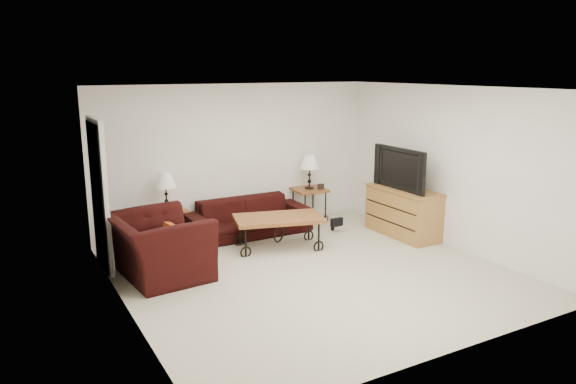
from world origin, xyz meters
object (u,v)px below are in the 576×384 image
object	(u,v)px
coffee_table	(279,232)
lamp_right	(309,172)
lamp_left	(166,191)
side_table_right	(309,205)
sofa	(248,217)
tv_stand	(403,212)
side_table_left	(168,226)
armchair	(159,246)
television	(404,168)
backpack	(333,218)

from	to	relation	value
coffee_table	lamp_right	bearing A→B (deg)	41.29
lamp_right	coffee_table	bearing A→B (deg)	-138.71
lamp_left	side_table_right	bearing A→B (deg)	0.00
sofa	tv_stand	size ratio (longest dim) A/B	1.55
side_table_left	armchair	world-z (taller)	armchair
lamp_left	coffee_table	xyz separation A→B (m)	(1.45, -1.05, -0.62)
side_table_left	tv_stand	world-z (taller)	tv_stand
television	backpack	bearing A→B (deg)	-131.34
side_table_right	backpack	bearing A→B (deg)	-85.42
side_table_left	lamp_left	bearing A→B (deg)	0.00
side_table_left	television	bearing A→B (deg)	-22.31
sofa	lamp_right	xyz separation A→B (m)	(1.31, 0.18, 0.63)
lamp_left	tv_stand	distance (m)	3.91
armchair	tv_stand	size ratio (longest dim) A/B	0.98
lamp_right	armchair	xyz separation A→B (m)	(-3.15, -1.31, -0.50)
television	lamp_left	bearing A→B (deg)	-112.31
side_table_right	coffee_table	world-z (taller)	side_table_right
sofa	television	xyz separation A→B (m)	(2.24, -1.28, 0.85)
coffee_table	lamp_left	bearing A→B (deg)	144.09
coffee_table	armchair	xyz separation A→B (m)	(-1.96, -0.27, 0.17)
side_table_left	side_table_right	bearing A→B (deg)	0.00
television	lamp_right	bearing A→B (deg)	-147.52
lamp_right	television	distance (m)	1.75
side_table_left	television	xyz separation A→B (m)	(3.57, -1.46, 0.86)
tv_stand	backpack	size ratio (longest dim) A/B	2.99
armchair	backpack	world-z (taller)	armchair
side_table_right	lamp_right	bearing A→B (deg)	0.00
television	backpack	size ratio (longest dim) A/B	2.68
side_table_left	side_table_right	size ratio (longest dim) A/B	0.94
side_table_right	coffee_table	size ratio (longest dim) A/B	0.46
coffee_table	tv_stand	xyz separation A→B (m)	(2.14, -0.42, 0.15)
side_table_right	television	distance (m)	1.93
backpack	sofa	bearing A→B (deg)	140.90
side_table_left	side_table_right	distance (m)	2.64
side_table_right	armchair	xyz separation A→B (m)	(-3.15, -1.31, 0.12)
lamp_right	tv_stand	xyz separation A→B (m)	(0.95, -1.46, -0.53)
lamp_left	backpack	distance (m)	2.85
television	backpack	world-z (taller)	television
lamp_right	backpack	xyz separation A→B (m)	(0.06, -0.69, -0.70)
coffee_table	television	xyz separation A→B (m)	(2.12, -0.42, 0.90)
side_table_left	coffee_table	bearing A→B (deg)	-35.91
lamp_left	side_table_left	bearing A→B (deg)	0.00
lamp_left	television	world-z (taller)	television
lamp_right	coffee_table	xyz separation A→B (m)	(-1.19, -1.05, -0.68)
television	side_table_right	bearing A→B (deg)	-147.52
lamp_left	backpack	world-z (taller)	lamp_left
tv_stand	backpack	xyz separation A→B (m)	(-0.90, 0.77, -0.18)
sofa	lamp_right	distance (m)	1.46
backpack	side_table_left	bearing A→B (deg)	147.11
backpack	lamp_left	bearing A→B (deg)	147.11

